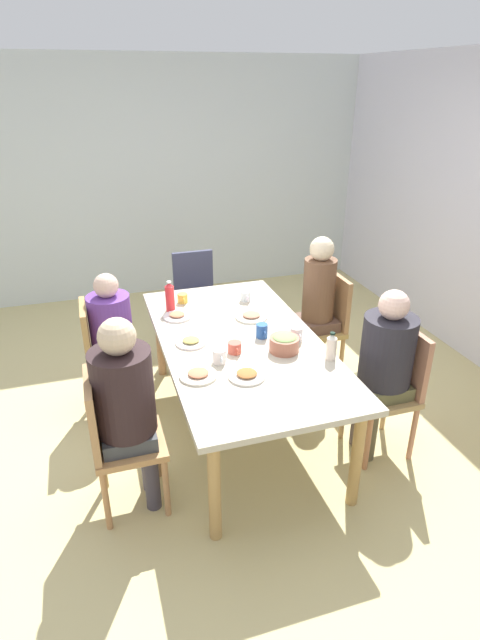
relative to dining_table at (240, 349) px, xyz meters
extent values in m
plane|color=#C8BA7E|center=(0.00, 0.00, -0.66)|extent=(6.87, 6.87, 0.00)
cube|color=silver|center=(-2.92, 0.00, 0.64)|extent=(0.12, 4.88, 2.60)
cube|color=#BFB59E|center=(0.00, 0.00, 0.05)|extent=(2.03, 1.06, 0.04)
cylinder|color=#A97952|center=(-0.92, -0.43, -0.32)|extent=(0.07, 0.07, 0.69)
cylinder|color=#B1874D|center=(0.92, -0.43, -0.32)|extent=(0.07, 0.07, 0.69)
cylinder|color=#A5824D|center=(-0.92, 0.43, -0.32)|extent=(0.07, 0.07, 0.69)
cylinder|color=#B18648|center=(0.92, 0.43, -0.32)|extent=(0.07, 0.07, 0.69)
cube|color=#B6824E|center=(0.51, -0.83, -0.22)|extent=(0.40, 0.40, 0.04)
cylinder|color=#AD894C|center=(0.34, -1.00, -0.45)|extent=(0.04, 0.04, 0.43)
cylinder|color=#B77F4F|center=(0.68, -1.00, -0.45)|extent=(0.04, 0.04, 0.43)
cylinder|color=#A37749|center=(0.34, -0.66, -0.45)|extent=(0.04, 0.04, 0.43)
cylinder|color=#AA794E|center=(0.68, -0.66, -0.45)|extent=(0.04, 0.04, 0.43)
cube|color=#AE7F50|center=(0.51, -1.01, 0.01)|extent=(0.38, 0.04, 0.45)
cylinder|color=#3F3A4A|center=(0.43, -0.73, -0.44)|extent=(0.09, 0.09, 0.45)
cylinder|color=#3E3944|center=(0.59, -0.73, -0.44)|extent=(0.09, 0.09, 0.45)
cube|color=#3C3F43|center=(0.51, -0.83, -0.16)|extent=(0.30, 0.30, 0.10)
cylinder|color=black|center=(0.51, -0.83, 0.14)|extent=(0.34, 0.34, 0.50)
sphere|color=beige|center=(0.51, -0.83, 0.48)|extent=(0.20, 0.20, 0.20)
cube|color=#A98848|center=(-0.51, 0.83, -0.22)|extent=(0.40, 0.40, 0.04)
cylinder|color=#B0824D|center=(-0.34, 1.00, -0.45)|extent=(0.04, 0.04, 0.43)
cylinder|color=tan|center=(-0.68, 1.00, -0.45)|extent=(0.04, 0.04, 0.43)
cylinder|color=#AB7956|center=(-0.34, 0.66, -0.45)|extent=(0.04, 0.04, 0.43)
cylinder|color=#B47C4C|center=(-0.68, 0.66, -0.45)|extent=(0.04, 0.04, 0.43)
cube|color=#A6774C|center=(-0.51, 1.01, 0.01)|extent=(0.38, 0.04, 0.45)
cylinder|color=#4F4D3E|center=(-0.43, 0.73, -0.44)|extent=(0.09, 0.09, 0.45)
cylinder|color=brown|center=(-0.59, 0.73, -0.44)|extent=(0.09, 0.09, 0.45)
cube|color=brown|center=(-0.51, 0.83, -0.16)|extent=(0.30, 0.30, 0.10)
cylinder|color=brown|center=(-0.51, 0.83, 0.14)|extent=(0.26, 0.26, 0.51)
sphere|color=beige|center=(-0.51, 0.83, 0.49)|extent=(0.19, 0.19, 0.19)
cube|color=#A58453|center=(0.51, 0.83, -0.22)|extent=(0.40, 0.40, 0.04)
cylinder|color=#B7795A|center=(0.68, 1.00, -0.45)|extent=(0.04, 0.04, 0.43)
cylinder|color=tan|center=(0.34, 1.00, -0.45)|extent=(0.04, 0.04, 0.43)
cylinder|color=#B7774D|center=(0.68, 0.66, -0.45)|extent=(0.04, 0.04, 0.43)
cylinder|color=#AB824E|center=(0.34, 0.66, -0.45)|extent=(0.04, 0.04, 0.43)
cube|color=#B3775B|center=(0.51, 1.01, 0.01)|extent=(0.38, 0.04, 0.45)
cylinder|color=brown|center=(0.59, 0.73, -0.44)|extent=(0.09, 0.09, 0.45)
cylinder|color=brown|center=(0.43, 0.73, -0.44)|extent=(0.09, 0.09, 0.45)
cube|color=brown|center=(0.51, 0.83, -0.16)|extent=(0.30, 0.30, 0.10)
cylinder|color=#24222A|center=(0.51, 0.83, 0.12)|extent=(0.34, 0.34, 0.46)
sphere|color=beige|center=(0.51, 0.83, 0.44)|extent=(0.19, 0.19, 0.19)
cube|color=#30324C|center=(-1.32, 0.00, -0.22)|extent=(0.40, 0.40, 0.04)
cylinder|color=#373F54|center=(-1.49, 0.17, -0.45)|extent=(0.04, 0.04, 0.43)
cylinder|color=#292F43|center=(-1.49, -0.17, -0.45)|extent=(0.04, 0.04, 0.43)
cylinder|color=#2C3552|center=(-1.15, 0.17, -0.45)|extent=(0.04, 0.04, 0.43)
cylinder|color=#273D52|center=(-1.15, -0.17, -0.45)|extent=(0.04, 0.04, 0.43)
cube|color=#353954|center=(-1.50, 0.00, 0.01)|extent=(0.04, 0.38, 0.45)
cube|color=#AB7951|center=(-0.51, -0.83, -0.22)|extent=(0.40, 0.40, 0.04)
cylinder|color=#B28052|center=(-0.68, -1.00, -0.45)|extent=(0.04, 0.04, 0.43)
cylinder|color=#B77648|center=(-0.34, -1.00, -0.45)|extent=(0.04, 0.04, 0.43)
cylinder|color=tan|center=(-0.68, -0.66, -0.45)|extent=(0.04, 0.04, 0.43)
cylinder|color=#B17E4B|center=(-0.34, -0.66, -0.45)|extent=(0.04, 0.04, 0.43)
cube|color=#B0874C|center=(-0.51, -1.01, 0.01)|extent=(0.38, 0.04, 0.45)
cylinder|color=brown|center=(-0.59, -0.73, -0.44)|extent=(0.09, 0.09, 0.45)
cylinder|color=brown|center=(-0.43, -0.73, -0.44)|extent=(0.09, 0.09, 0.45)
cube|color=brown|center=(-0.51, -0.83, -0.16)|extent=(0.30, 0.30, 0.10)
cylinder|color=#623592|center=(-0.51, -0.83, 0.09)|extent=(0.31, 0.31, 0.41)
sphere|color=beige|center=(-0.51, -0.83, 0.37)|extent=(0.18, 0.18, 0.18)
cylinder|color=white|center=(-0.48, -0.34, 0.08)|extent=(0.21, 0.21, 0.01)
ellipsoid|color=tan|center=(-0.48, -0.34, 0.10)|extent=(0.11, 0.11, 0.02)
cylinder|color=silver|center=(0.47, -0.10, 0.08)|extent=(0.23, 0.23, 0.01)
ellipsoid|color=#AB6632|center=(0.47, -0.10, 0.10)|extent=(0.12, 0.12, 0.02)
cylinder|color=silver|center=(-0.31, 0.18, 0.08)|extent=(0.24, 0.24, 0.01)
ellipsoid|color=tan|center=(-0.31, 0.18, 0.10)|extent=(0.13, 0.13, 0.02)
cylinder|color=white|center=(-0.05, -0.33, 0.08)|extent=(0.21, 0.21, 0.01)
ellipsoid|color=tan|center=(-0.05, -0.33, 0.10)|extent=(0.11, 0.11, 0.02)
cylinder|color=silver|center=(0.38, -0.38, 0.08)|extent=(0.23, 0.23, 0.01)
ellipsoid|color=#D17953|center=(0.38, -0.38, 0.10)|extent=(0.13, 0.13, 0.02)
cylinder|color=#A25D47|center=(0.24, 0.23, 0.12)|extent=(0.19, 0.19, 0.10)
ellipsoid|color=#86AC5F|center=(0.24, 0.23, 0.17)|extent=(0.16, 0.16, 0.04)
cylinder|color=white|center=(0.12, 0.37, 0.12)|extent=(0.08, 0.08, 0.10)
torus|color=white|center=(0.17, 0.37, 0.12)|extent=(0.05, 0.01, 0.05)
cylinder|color=gold|center=(-0.75, -0.25, 0.11)|extent=(0.08, 0.08, 0.07)
torus|color=#DFC745|center=(-0.69, -0.25, 0.11)|extent=(0.05, 0.01, 0.05)
cylinder|color=#2956A6|center=(0.01, 0.16, 0.12)|extent=(0.08, 0.08, 0.10)
torus|color=#2B58A2|center=(0.06, 0.16, 0.12)|extent=(0.05, 0.01, 0.05)
cylinder|color=white|center=(-0.63, 0.24, 0.11)|extent=(0.08, 0.08, 0.08)
torus|color=white|center=(-0.58, 0.24, 0.11)|extent=(0.05, 0.01, 0.05)
cylinder|color=white|center=(0.25, -0.21, 0.12)|extent=(0.08, 0.08, 0.09)
torus|color=white|center=(0.30, -0.21, 0.12)|extent=(0.05, 0.01, 0.05)
cylinder|color=#C95443|center=(0.16, -0.09, 0.11)|extent=(0.09, 0.09, 0.07)
torus|color=#D0553F|center=(0.21, -0.09, 0.11)|extent=(0.05, 0.01, 0.05)
cylinder|color=beige|center=(0.42, 0.47, 0.14)|extent=(0.06, 0.06, 0.15)
cone|color=silver|center=(0.42, 0.47, 0.23)|extent=(0.06, 0.06, 0.03)
cylinder|color=black|center=(0.42, 0.47, 0.25)|extent=(0.03, 0.03, 0.01)
cylinder|color=red|center=(-0.62, -0.37, 0.17)|extent=(0.07, 0.07, 0.20)
cone|color=red|center=(-0.62, -0.37, 0.28)|extent=(0.06, 0.06, 0.03)
cylinder|color=silver|center=(-0.62, -0.37, 0.30)|extent=(0.03, 0.03, 0.01)
camera|label=1|loc=(2.91, -0.91, 1.69)|focal=28.24mm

